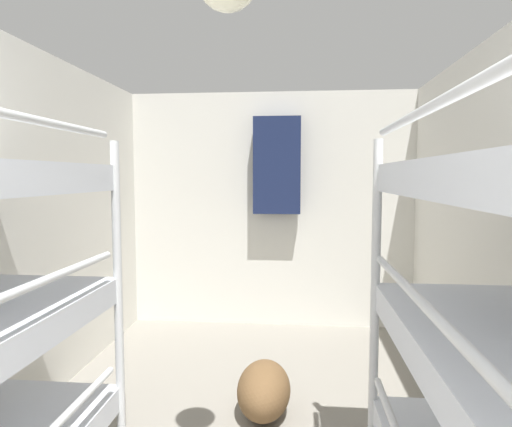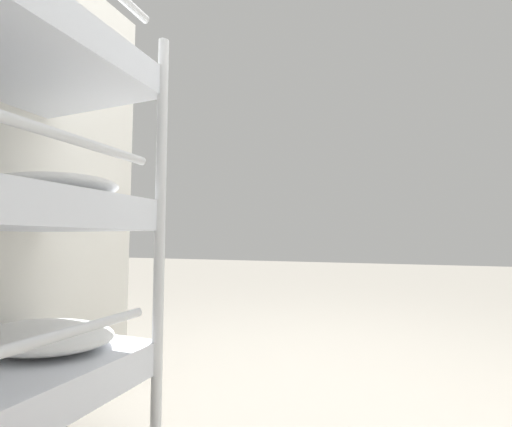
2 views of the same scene
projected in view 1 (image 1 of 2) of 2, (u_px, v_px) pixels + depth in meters
wall_back at (271, 210)px, 4.43m from camera, size 2.83×0.06×2.26m
duffel_bag at (264, 390)px, 2.77m from camera, size 0.32×0.51×0.32m
hanging_coat at (277, 165)px, 4.24m from camera, size 0.44×0.12×0.90m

